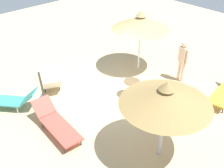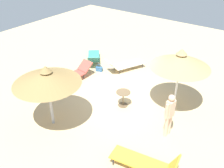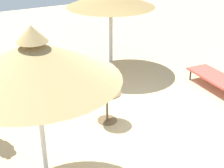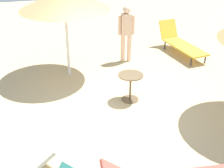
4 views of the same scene
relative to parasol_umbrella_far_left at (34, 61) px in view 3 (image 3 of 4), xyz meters
name	(u,v)px [view 3 (image 3 of 4)]	position (x,y,z in m)	size (l,w,h in m)	color
ground	(138,126)	(-2.28, -0.83, -2.19)	(24.00, 24.00, 0.10)	tan
parasol_umbrella_far_left	(34,61)	(0.00, 0.00, 0.00)	(2.35, 2.35, 2.62)	white
side_table_round	(107,101)	(-1.76, -1.26, -1.67)	(0.60, 0.60, 0.68)	brown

